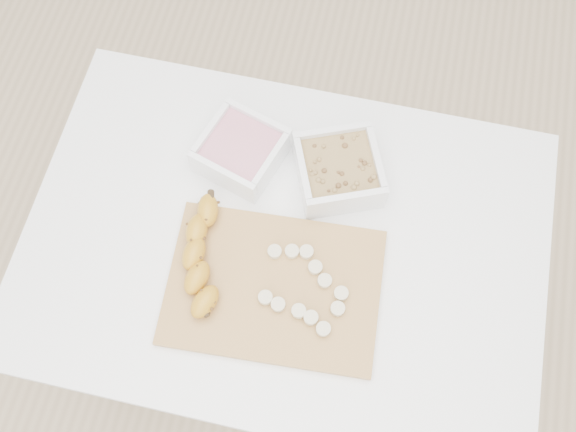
% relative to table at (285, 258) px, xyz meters
% --- Properties ---
extents(ground, '(3.50, 3.50, 0.00)m').
position_rel_table_xyz_m(ground, '(0.00, 0.00, -0.65)').
color(ground, '#C6AD89').
rests_on(ground, ground).
extents(table, '(1.00, 0.70, 0.75)m').
position_rel_table_xyz_m(table, '(0.00, 0.00, 0.00)').
color(table, white).
rests_on(table, ground).
extents(bowl_yogurt, '(0.19, 0.19, 0.07)m').
position_rel_table_xyz_m(bowl_yogurt, '(-0.12, 0.16, 0.13)').
color(bowl_yogurt, white).
rests_on(bowl_yogurt, table).
extents(bowl_granola, '(0.20, 0.20, 0.07)m').
position_rel_table_xyz_m(bowl_granola, '(0.07, 0.15, 0.13)').
color(bowl_granola, white).
rests_on(bowl_granola, table).
extents(cutting_board, '(0.41, 0.30, 0.01)m').
position_rel_table_xyz_m(cutting_board, '(0.00, -0.09, 0.10)').
color(cutting_board, '#AA7940').
rests_on(cutting_board, table).
extents(banana, '(0.07, 0.24, 0.04)m').
position_rel_table_xyz_m(banana, '(-0.14, -0.08, 0.13)').
color(banana, '#B97D1A').
rests_on(banana, cutting_board).
extents(banana_slices, '(0.16, 0.16, 0.02)m').
position_rel_table_xyz_m(banana_slices, '(0.06, -0.09, 0.12)').
color(banana_slices, beige).
rests_on(banana_slices, cutting_board).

